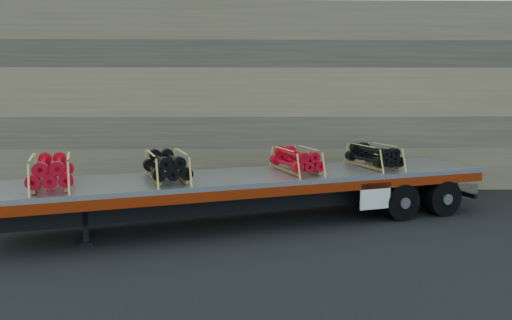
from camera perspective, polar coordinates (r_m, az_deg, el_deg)
The scene contains 7 objects.
ground at distance 14.09m, azimuth 2.92°, elevation -7.63°, with size 120.00×120.00×0.00m, color black.
rock_wall at distance 20.05m, azimuth 1.62°, elevation 7.20°, with size 44.00×3.00×7.00m, color #7A6B54.
trailer at distance 14.36m, azimuth -0.49°, elevation -4.42°, with size 14.09×2.71×1.41m, color #9FA1A6, non-canonical shape.
bundle_front at distance 13.41m, azimuth -22.37°, elevation -1.27°, with size 1.03×2.07×0.73m, color red, non-canonical shape.
bundle_midfront at distance 13.57m, azimuth -10.19°, elevation -0.72°, with size 1.01×2.01×0.71m, color black, non-canonical shape.
bundle_midrear at distance 14.67m, azimuth 4.61°, elevation -0.06°, with size 0.94×1.87×0.66m, color red, non-canonical shape.
bundle_rear at distance 15.93m, azimuth 13.29°, elevation 0.40°, with size 0.94×1.88×0.67m, color black, non-canonical shape.
Camera 1 is at (-1.02, -13.53, 3.82)m, focal length 35.00 mm.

